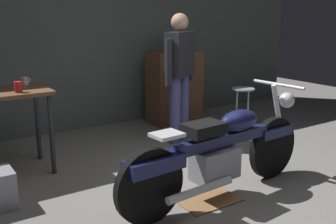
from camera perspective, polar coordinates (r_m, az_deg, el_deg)
name	(u,v)px	position (r m, az deg, el deg)	size (l,w,h in m)	color
ground_plane	(208,193)	(3.94, 5.65, -11.32)	(12.00, 12.00, 0.00)	gray
back_wall	(87,22)	(5.99, -11.48, 12.48)	(8.00, 0.12, 3.10)	#56605B
motorcycle	(221,151)	(3.70, 7.51, -5.51)	(2.19, 0.60, 1.00)	black
person_standing	(179,73)	(5.18, 1.63, 5.62)	(0.53, 0.35, 1.67)	#4E5088
shop_stool	(243,98)	(5.78, 10.57, 1.97)	(0.32, 0.32, 0.64)	#B2B2B7
wooden_dresser	(174,87)	(6.22, 0.93, 3.53)	(0.80, 0.47, 1.10)	brown
drip_tray	(207,199)	(3.79, 5.61, -12.25)	(0.56, 0.40, 0.01)	olive
mug_red_diner	(18,87)	(4.28, -20.47, 3.36)	(0.11, 0.08, 0.11)	red
mug_white_ceramic	(25,81)	(4.70, -19.71, 4.17)	(0.11, 0.08, 0.09)	white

